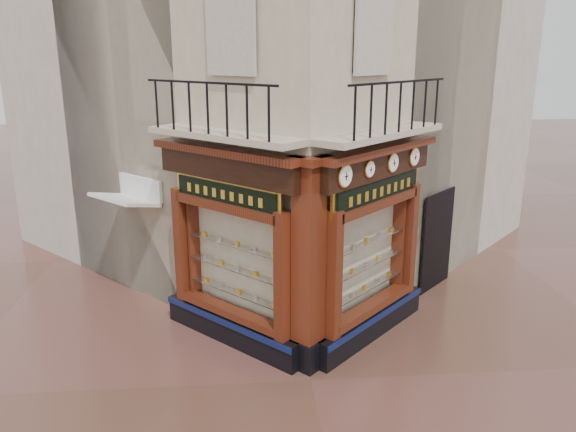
{
  "coord_description": "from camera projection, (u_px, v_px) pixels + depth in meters",
  "views": [
    {
      "loc": [
        -1.12,
        -8.78,
        5.62
      ],
      "look_at": [
        -0.24,
        2.0,
        2.5
      ],
      "focal_mm": 35.0,
      "sensor_mm": 36.0,
      "label": 1
    }
  ],
  "objects": [
    {
      "name": "signboard_left",
      "position": [
        226.0,
        194.0,
        10.53
      ],
      "size": [
        2.02,
        2.02,
        0.54
      ],
      "rotation": [
        0.0,
        0.0,
        2.36
      ],
      "color": "yellow",
      "rests_on": "ground"
    },
    {
      "name": "main_building",
      "position": [
        284.0,
        39.0,
        14.28
      ],
      "size": [
        11.31,
        11.31,
        12.0
      ],
      "primitive_type": "cube",
      "rotation": [
        0.0,
        0.0,
        0.79
      ],
      "color": "beige",
      "rests_on": "ground"
    },
    {
      "name": "corner_pilaster",
      "position": [
        308.0,
        269.0,
        9.99
      ],
      "size": [
        0.85,
        0.85,
        3.98
      ],
      "rotation": [
        0.0,
        0.0,
        0.79
      ],
      "color": "black",
      "rests_on": "ground"
    },
    {
      "name": "ground",
      "position": [
        311.0,
        380.0,
        10.05
      ],
      "size": [
        80.0,
        80.0,
        0.0
      ],
      "primitive_type": "plane",
      "color": "#533226",
      "rests_on": "ground"
    },
    {
      "name": "neighbour_left",
      "position": [
        195.0,
        59.0,
        16.6
      ],
      "size": [
        11.31,
        11.31,
        11.0
      ],
      "primitive_type": "cube",
      "rotation": [
        0.0,
        0.0,
        0.79
      ],
      "color": "beige",
      "rests_on": "ground"
    },
    {
      "name": "shopfront_right",
      "position": [
        373.0,
        245.0,
        11.12
      ],
      "size": [
        2.86,
        2.86,
        3.98
      ],
      "rotation": [
        0.0,
        0.0,
        0.79
      ],
      "color": "black",
      "rests_on": "ground"
    },
    {
      "name": "clock_d",
      "position": [
        414.0,
        157.0,
        11.38
      ],
      "size": [
        0.31,
        0.31,
        0.39
      ],
      "rotation": [
        0.0,
        0.0,
        0.79
      ],
      "color": "gold",
      "rests_on": "ground"
    },
    {
      "name": "clock_b",
      "position": [
        369.0,
        169.0,
        10.15
      ],
      "size": [
        0.26,
        0.26,
        0.31
      ],
      "rotation": [
        0.0,
        0.0,
        0.79
      ],
      "color": "gold",
      "rests_on": "ground"
    },
    {
      "name": "signboard_right",
      "position": [
        379.0,
        191.0,
        10.76
      ],
      "size": [
        2.18,
        2.18,
        0.58
      ],
      "rotation": [
        0.0,
        0.0,
        0.79
      ],
      "color": "yellow",
      "rests_on": "ground"
    },
    {
      "name": "clock_c",
      "position": [
        393.0,
        163.0,
        10.76
      ],
      "size": [
        0.3,
        0.3,
        0.38
      ],
      "rotation": [
        0.0,
        0.0,
        0.79
      ],
      "color": "gold",
      "rests_on": "ground"
    },
    {
      "name": "awning",
      "position": [
        133.0,
        303.0,
        13.18
      ],
      "size": [
        1.71,
        1.71,
        0.27
      ],
      "primitive_type": null,
      "rotation": [
        0.21,
        0.0,
        2.36
      ],
      "color": "white",
      "rests_on": "ground"
    },
    {
      "name": "neighbour_right",
      "position": [
        360.0,
        58.0,
        16.98
      ],
      "size": [
        11.31,
        11.31,
        11.0
      ],
      "primitive_type": "cube",
      "rotation": [
        0.0,
        0.0,
        0.79
      ],
      "color": "beige",
      "rests_on": "ground"
    },
    {
      "name": "clock_a",
      "position": [
        345.0,
        176.0,
        9.58
      ],
      "size": [
        0.32,
        0.32,
        0.41
      ],
      "rotation": [
        0.0,
        0.0,
        0.79
      ],
      "color": "gold",
      "rests_on": "ground"
    },
    {
      "name": "shopfront_left",
      "position": [
        230.0,
        249.0,
        10.9
      ],
      "size": [
        2.86,
        2.86,
        3.98
      ],
      "rotation": [
        0.0,
        0.0,
        2.36
      ],
      "color": "black",
      "rests_on": "ground"
    },
    {
      "name": "balcony",
      "position": [
        303.0,
        134.0,
        10.31
      ],
      "size": [
        5.94,
        2.97,
        1.03
      ],
      "color": "beige",
      "rests_on": "ground"
    }
  ]
}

